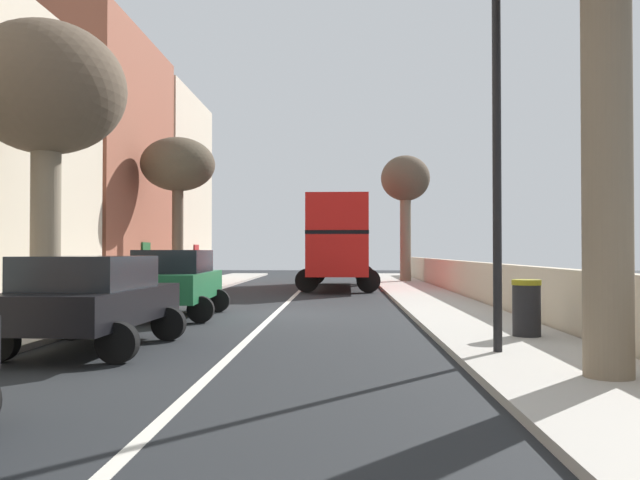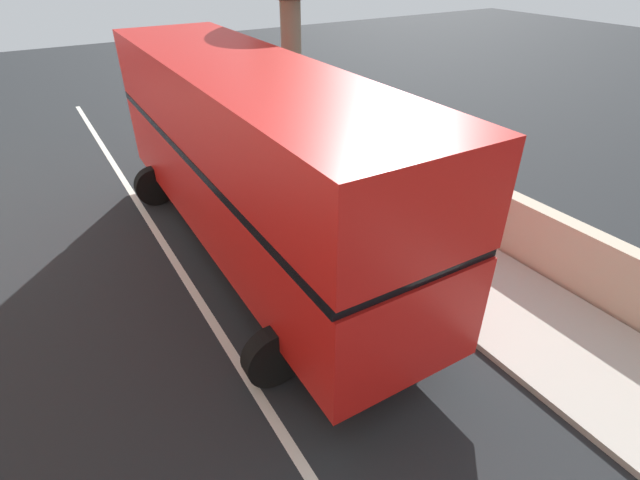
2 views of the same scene
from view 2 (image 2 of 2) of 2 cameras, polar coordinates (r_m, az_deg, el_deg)
name	(u,v)px [view 2 (image 2 of 2)]	position (r m, az deg, el deg)	size (l,w,h in m)	color
double_decker_bus	(249,152)	(9.74, -8.43, 10.27)	(3.65, 10.35, 4.06)	red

